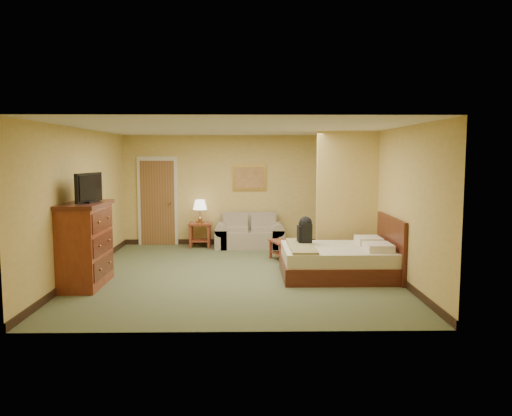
{
  "coord_description": "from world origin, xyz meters",
  "views": [
    {
      "loc": [
        0.18,
        -8.85,
        2.13
      ],
      "look_at": [
        0.34,
        0.6,
        1.13
      ],
      "focal_mm": 35.0,
      "sensor_mm": 36.0,
      "label": 1
    }
  ],
  "objects_px": {
    "dresser": "(85,244)",
    "bed": "(340,260)",
    "coffee_table": "(288,246)",
    "loveseat": "(250,236)"
  },
  "relations": [
    {
      "from": "loveseat",
      "to": "dresser",
      "type": "height_order",
      "value": "dresser"
    },
    {
      "from": "coffee_table",
      "to": "dresser",
      "type": "height_order",
      "value": "dresser"
    },
    {
      "from": "coffee_table",
      "to": "loveseat",
      "type": "bearing_deg",
      "value": 118.47
    },
    {
      "from": "loveseat",
      "to": "bed",
      "type": "relative_size",
      "value": 0.81
    },
    {
      "from": "loveseat",
      "to": "bed",
      "type": "height_order",
      "value": "bed"
    },
    {
      "from": "dresser",
      "to": "bed",
      "type": "distance_m",
      "value": 4.35
    },
    {
      "from": "dresser",
      "to": "bed",
      "type": "bearing_deg",
      "value": 7.59
    },
    {
      "from": "coffee_table",
      "to": "dresser",
      "type": "xyz_separation_m",
      "value": [
        -3.48,
        -1.95,
        0.4
      ]
    },
    {
      "from": "coffee_table",
      "to": "bed",
      "type": "xyz_separation_m",
      "value": [
        0.82,
        -1.37,
        0.0
      ]
    },
    {
      "from": "coffee_table",
      "to": "bed",
      "type": "distance_m",
      "value": 1.6
    }
  ]
}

